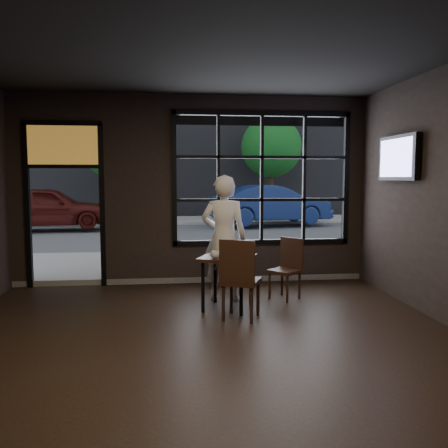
{
  "coord_description": "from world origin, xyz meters",
  "views": [
    {
      "loc": [
        -0.36,
        -4.57,
        1.82
      ],
      "look_at": [
        0.4,
        2.2,
        1.15
      ],
      "focal_mm": 38.0,
      "sensor_mm": 36.0,
      "label": 1
    }
  ],
  "objects": [
    {
      "name": "window_frame",
      "position": [
        1.2,
        3.5,
        1.8
      ],
      "size": [
        3.06,
        0.12,
        2.28
      ],
      "primitive_type": "cube",
      "color": "black",
      "rests_on": "ground"
    },
    {
      "name": "street_asphalt",
      "position": [
        0.0,
        24.0,
        -0.02
      ],
      "size": [
        60.0,
        41.0,
        0.04
      ],
      "primitive_type": "cube",
      "color": "#545456",
      "rests_on": "ground"
    },
    {
      "name": "cup",
      "position": [
        0.22,
        1.69,
        0.79
      ],
      "size": [
        0.15,
        0.15,
        0.1
      ],
      "primitive_type": "imported",
      "rotation": [
        0.0,
        0.0,
        -0.21
      ],
      "color": "silver",
      "rests_on": "cafe_table"
    },
    {
      "name": "navy_car",
      "position": [
        3.33,
        12.61,
        0.82
      ],
      "size": [
        4.59,
        2.37,
        1.44
      ],
      "primitive_type": "imported",
      "rotation": [
        0.0,
        0.0,
        1.77
      ],
      "color": "navy",
      "rests_on": "street_asphalt"
    },
    {
      "name": "cafe_table",
      "position": [
        0.41,
        1.83,
        0.37
      ],
      "size": [
        0.9,
        0.9,
        0.75
      ],
      "primitive_type": "cube",
      "rotation": [
        0.0,
        0.0,
        -0.41
      ],
      "color": "black",
      "rests_on": "floor"
    },
    {
      "name": "maroon_car",
      "position": [
        -4.52,
        12.01,
        0.81
      ],
      "size": [
        4.33,
        2.08,
        1.43
      ],
      "primitive_type": "imported",
      "rotation": [
        0.0,
        0.0,
        1.67
      ],
      "color": "#430F0C",
      "rests_on": "street_asphalt"
    },
    {
      "name": "stained_transom",
      "position": [
        -2.1,
        3.5,
        2.35
      ],
      "size": [
        1.2,
        0.06,
        0.7
      ],
      "primitive_type": "cube",
      "color": "orange",
      "rests_on": "ground"
    },
    {
      "name": "tv",
      "position": [
        2.93,
        2.03,
        2.1
      ],
      "size": [
        0.13,
        1.11,
        0.65
      ],
      "primitive_type": "cube",
      "color": "black",
      "rests_on": "wall_right"
    },
    {
      "name": "chair_window",
      "position": [
        1.32,
        2.27,
        0.46
      ],
      "size": [
        0.56,
        0.56,
        0.91
      ],
      "primitive_type": "cube",
      "rotation": [
        0.0,
        0.0,
        -0.85
      ],
      "color": "black",
      "rests_on": "floor"
    },
    {
      "name": "chair_near",
      "position": [
        0.53,
        1.37,
        0.52
      ],
      "size": [
        0.6,
        0.6,
        1.05
      ],
      "primitive_type": "cube",
      "rotation": [
        0.0,
        0.0,
        2.74
      ],
      "color": "black",
      "rests_on": "floor"
    },
    {
      "name": "hotdog",
      "position": [
        0.4,
        1.92,
        0.77
      ],
      "size": [
        0.22,
        0.15,
        0.06
      ],
      "primitive_type": null,
      "rotation": [
        0.0,
        0.0,
        -0.36
      ],
      "color": "tan",
      "rests_on": "cafe_table"
    },
    {
      "name": "tree_left",
      "position": [
        -2.59,
        14.75,
        2.97
      ],
      "size": [
        2.47,
        2.47,
        4.22
      ],
      "color": "#332114",
      "rests_on": "street_asphalt"
    },
    {
      "name": "building_across",
      "position": [
        0.0,
        23.0,
        7.5
      ],
      "size": [
        28.0,
        12.0,
        15.0
      ],
      "primitive_type": "cube",
      "color": "#5B5956",
      "rests_on": "ground"
    },
    {
      "name": "man",
      "position": [
        0.42,
        2.34,
        0.93
      ],
      "size": [
        0.76,
        0.59,
        1.86
      ],
      "primitive_type": "imported",
      "rotation": [
        0.0,
        0.0,
        2.9
      ],
      "color": "silver",
      "rests_on": "floor"
    },
    {
      "name": "floor",
      "position": [
        0.0,
        0.0,
        -0.01
      ],
      "size": [
        6.0,
        7.0,
        0.02
      ],
      "primitive_type": "cube",
      "color": "black",
      "rests_on": "ground"
    },
    {
      "name": "ceiling",
      "position": [
        0.0,
        0.0,
        3.21
      ],
      "size": [
        6.0,
        7.0,
        0.02
      ],
      "primitive_type": "cube",
      "color": "black",
      "rests_on": "ground"
    },
    {
      "name": "tree_right",
      "position": [
        3.89,
        15.35,
        3.08
      ],
      "size": [
        2.57,
        2.57,
        4.38
      ],
      "color": "#332114",
      "rests_on": "street_asphalt"
    }
  ]
}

